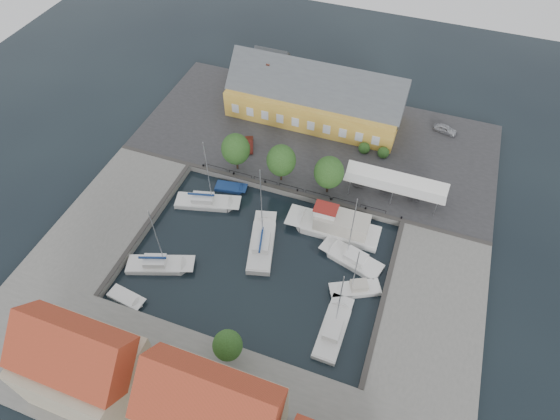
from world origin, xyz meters
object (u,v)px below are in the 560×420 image
at_px(east_boat_a, 352,260).
at_px(launch_nw, 231,188).
at_px(warehouse, 312,97).
at_px(east_boat_b, 356,290).
at_px(car_silver, 445,129).
at_px(west_boat_d, 159,265).
at_px(trawler, 337,226).
at_px(west_boat_a, 206,203).
at_px(east_boat_c, 333,330).
at_px(car_red, 249,145).
at_px(center_sailboat, 262,244).
at_px(tent_canopy, 396,182).
at_px(launch_sw, 126,298).

height_order(east_boat_a, launch_nw, east_boat_a).
bearing_deg(warehouse, east_boat_b, -62.93).
xyz_separation_m(car_silver, west_boat_d, (-31.02, -38.35, -1.36)).
distance_m(trawler, west_boat_a, 18.91).
bearing_deg(east_boat_c, trawler, 104.10).
bearing_deg(warehouse, car_red, -119.74).
bearing_deg(car_silver, center_sailboat, 159.28).
xyz_separation_m(warehouse, west_boat_a, (-8.17, -23.68, -4.16)).
relative_size(center_sailboat, east_boat_a, 1.14).
xyz_separation_m(tent_canopy, center_sailboat, (-14.53, -14.03, -3.32)).
height_order(east_boat_b, east_boat_c, east_boat_c).
relative_size(tent_canopy, east_boat_c, 1.27).
height_order(trawler, west_boat_d, west_boat_d).
height_order(east_boat_b, launch_nw, east_boat_b).
xyz_separation_m(car_red, east_boat_b, (22.02, -18.87, -1.34)).
height_order(east_boat_c, west_boat_a, west_boat_a).
bearing_deg(trawler, center_sailboat, -146.00).
bearing_deg(launch_nw, car_silver, 38.87).
relative_size(east_boat_a, west_boat_a, 0.97).
height_order(car_red, east_boat_b, east_boat_b).
height_order(west_boat_a, west_boat_d, west_boat_a).
distance_m(east_boat_c, launch_nw, 26.46).
xyz_separation_m(warehouse, car_red, (-6.53, -11.44, -2.83)).
relative_size(center_sailboat, west_boat_a, 1.11).
bearing_deg(car_red, tent_canopy, -27.80).
bearing_deg(launch_nw, tent_canopy, 14.41).
relative_size(tent_canopy, center_sailboat, 1.02).
height_order(car_red, west_boat_a, west_boat_a).
relative_size(car_red, east_boat_a, 0.30).
xyz_separation_m(trawler, east_boat_c, (3.62, -14.43, -0.76)).
bearing_deg(launch_nw, west_boat_d, -100.78).
bearing_deg(west_boat_d, east_boat_a, 22.05).
height_order(car_red, trawler, trawler).
bearing_deg(warehouse, tent_canopy, -39.86).
bearing_deg(west_boat_a, east_boat_b, -15.65).
relative_size(tent_canopy, trawler, 1.07).
distance_m(car_red, launch_sw, 29.85).
bearing_deg(east_boat_c, east_boat_a, 91.75).
bearing_deg(west_boat_d, tent_canopy, 40.00).
bearing_deg(launch_nw, east_boat_b, -26.10).
bearing_deg(car_silver, car_red, 128.79).
distance_m(tent_canopy, trawler, 10.50).
bearing_deg(east_boat_a, west_boat_a, 173.73).
xyz_separation_m(east_boat_a, launch_nw, (-20.11, 6.41, -0.17)).
height_order(tent_canopy, launch_sw, tent_canopy).
distance_m(warehouse, west_boat_a, 25.39).
relative_size(car_red, west_boat_d, 0.31).
relative_size(car_silver, center_sailboat, 0.27).
relative_size(tent_canopy, launch_sw, 2.78).
relative_size(east_boat_b, east_boat_c, 0.82).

